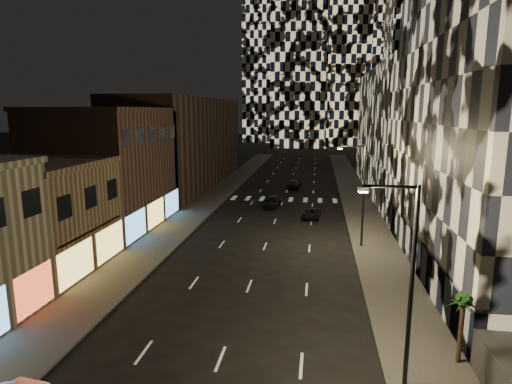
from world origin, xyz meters
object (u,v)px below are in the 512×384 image
(streetlight_near, at_px, (406,273))
(car_dark_oncoming, at_px, (294,184))
(car_dark_rightlane, at_px, (312,214))
(palm_tree, at_px, (463,306))
(car_dark_midlane, at_px, (272,201))
(streetlight_far, at_px, (361,189))

(streetlight_near, bearing_deg, car_dark_oncoming, 98.69)
(car_dark_rightlane, xyz_separation_m, palm_tree, (7.50, -27.67, 2.48))
(car_dark_midlane, bearing_deg, streetlight_far, -50.74)
(streetlight_far, relative_size, car_dark_midlane, 2.07)
(streetlight_near, distance_m, car_dark_midlane, 36.46)
(streetlight_far, height_order, car_dark_oncoming, streetlight_far)
(streetlight_far, relative_size, palm_tree, 2.58)
(streetlight_far, xyz_separation_m, palm_tree, (3.15, -17.84, -2.32))
(streetlight_near, distance_m, palm_tree, 4.47)
(streetlight_far, xyz_separation_m, car_dark_rightlane, (-4.35, 9.83, -4.80))
(streetlight_far, height_order, palm_tree, streetlight_far)
(streetlight_far, bearing_deg, car_dark_midlane, 122.15)
(car_dark_midlane, height_order, car_dark_oncoming, car_dark_midlane)
(streetlight_far, distance_m, car_dark_oncoming, 30.05)
(streetlight_far, relative_size, car_dark_oncoming, 1.97)
(car_dark_rightlane, bearing_deg, palm_tree, -69.41)
(car_dark_oncoming, relative_size, palm_tree, 1.31)
(car_dark_midlane, bearing_deg, palm_tree, -61.97)
(car_dark_midlane, bearing_deg, car_dark_rightlane, -38.27)
(streetlight_far, bearing_deg, car_dark_oncoming, 104.53)
(car_dark_midlane, relative_size, palm_tree, 1.24)
(car_dark_oncoming, bearing_deg, streetlight_near, 103.67)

